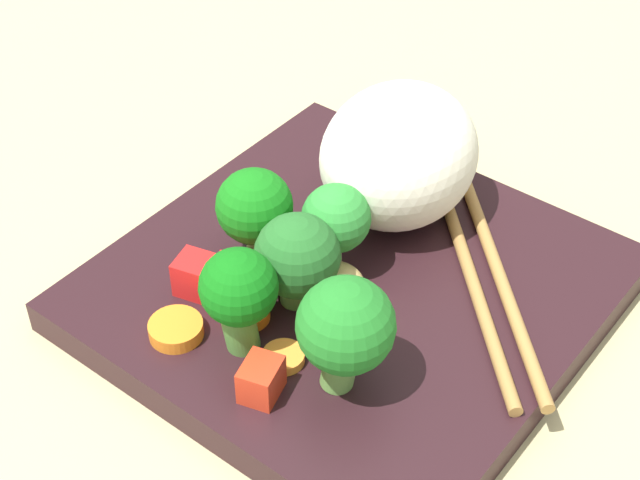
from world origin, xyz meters
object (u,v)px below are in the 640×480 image
object	(u,v)px
square_plate	(352,290)
carrot_slice_0	(246,313)
broccoli_floret_0	(297,257)
chopstick_pair	(475,246)
rice_mound	(399,155)

from	to	relation	value
square_plate	carrot_slice_0	distance (cm)	6.51
broccoli_floret_0	chopstick_pair	xyz separation A→B (cm)	(5.42, 9.16, -2.78)
chopstick_pair	rice_mound	bearing A→B (deg)	43.53
broccoli_floret_0	carrot_slice_0	world-z (taller)	broccoli_floret_0
rice_mound	carrot_slice_0	xyz separation A→B (cm)	(-1.28, -12.02, -3.72)
square_plate	rice_mound	distance (cm)	8.06
square_plate	broccoli_floret_0	xyz separation A→B (cm)	(-1.18, -3.26, 4.11)
rice_mound	broccoli_floret_0	distance (cm)	9.48
square_plate	chopstick_pair	distance (cm)	7.39
square_plate	rice_mound	bearing A→B (deg)	101.83
carrot_slice_0	rice_mound	bearing A→B (deg)	83.90
rice_mound	chopstick_pair	bearing A→B (deg)	-2.85
carrot_slice_0	chopstick_pair	size ratio (longest dim) A/B	0.13
broccoli_floret_0	carrot_slice_0	bearing A→B (deg)	-118.50
carrot_slice_0	chopstick_pair	distance (cm)	13.57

